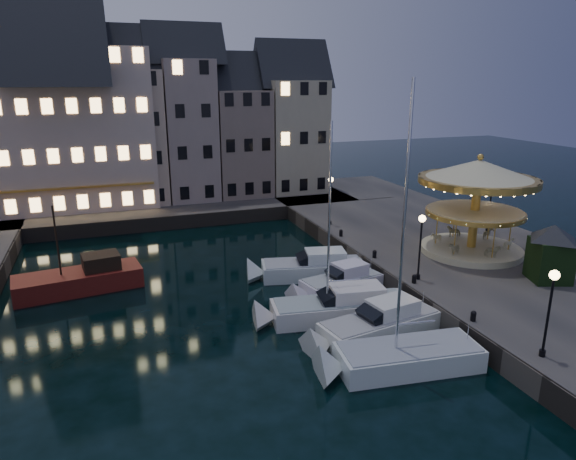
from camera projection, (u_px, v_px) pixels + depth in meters
name	position (u px, v px, depth m)	size (l,w,h in m)	color
ground	(319.00, 322.00, 29.52)	(160.00, 160.00, 0.00)	black
quay_east	(456.00, 253.00, 39.30)	(16.00, 56.00, 1.30)	#474442
quay_north	(138.00, 210.00, 52.02)	(44.00, 12.00, 1.30)	#474442
quaywall_e	(363.00, 265.00, 36.70)	(0.15, 44.00, 1.30)	#47423A
quaywall_n	(165.00, 223.00, 47.26)	(48.00, 0.15, 1.30)	#47423A
streetlamp_a	(550.00, 301.00, 22.60)	(0.44, 0.44, 4.17)	black
streetlamp_b	(421.00, 238.00, 31.63)	(0.44, 0.44, 4.17)	black
streetlamp_c	(331.00, 194.00, 43.81)	(0.44, 0.44, 4.17)	black
streetlamp_d	(491.00, 200.00, 41.61)	(0.44, 0.44, 4.17)	black
bollard_a	(473.00, 315.00, 26.70)	(0.30, 0.30, 0.57)	black
bollard_b	(414.00, 278.00, 31.66)	(0.30, 0.30, 0.57)	black
bollard_c	(375.00, 254.00, 36.18)	(0.30, 0.30, 0.57)	black
bollard_d	(341.00, 233.00, 41.14)	(0.30, 0.30, 0.57)	black
townhouse_na	(3.00, 142.00, 48.09)	(5.50, 8.00, 12.80)	gray
townhouse_nb	(66.00, 134.00, 49.71)	(6.16, 8.00, 13.80)	gray
townhouse_nc	(130.00, 127.00, 51.53)	(6.82, 8.00, 14.80)	tan
townhouse_nd	(187.00, 121.00, 53.26)	(5.50, 8.00, 15.80)	gray
townhouse_ne	(238.00, 134.00, 55.45)	(6.16, 8.00, 12.80)	slate
townhouse_nf	(291.00, 127.00, 57.27)	(6.82, 8.00, 13.80)	tan
hotel_corner	(64.00, 119.00, 49.31)	(17.60, 9.00, 16.80)	beige
motorboat_a	(397.00, 359.00, 24.57)	(8.04, 3.50, 13.34)	silver
motorboat_b	(374.00, 327.00, 27.53)	(7.95, 3.46, 2.15)	silver
motorboat_c	(334.00, 308.00, 29.69)	(9.10, 3.57, 12.02)	silver
motorboat_d	(336.00, 285.00, 33.12)	(6.49, 3.13, 2.15)	silver
motorboat_e	(307.00, 269.00, 35.99)	(8.25, 4.02, 2.15)	silver
red_fishing_boat	(82.00, 280.00, 33.81)	(8.18, 3.79, 6.06)	maroon
carousel	(477.00, 189.00, 36.05)	(8.20, 8.20, 7.18)	beige
ticket_kiosk	(553.00, 243.00, 31.52)	(3.50, 3.50, 4.10)	black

